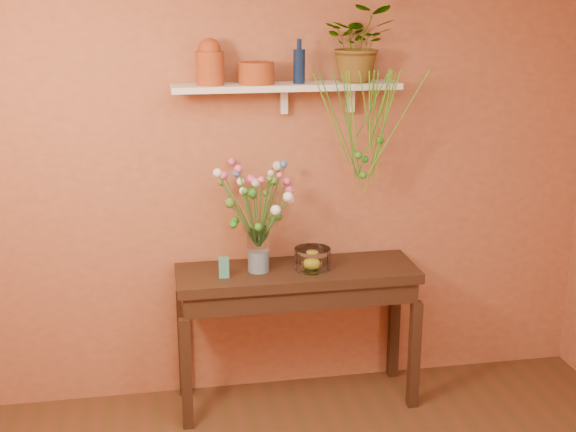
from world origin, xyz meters
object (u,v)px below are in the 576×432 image
object	(u,v)px
bouquet	(258,194)
glass_bowl	(312,260)
terracotta_jug	(210,63)
glass_vase	(258,253)
sideboard	(297,288)
spider_plant	(359,43)
blue_bottle	(299,65)

from	to	relation	value
bouquet	glass_bowl	distance (m)	0.51
terracotta_jug	glass_vase	distance (m)	1.12
bouquet	sideboard	bearing A→B (deg)	-0.95
sideboard	spider_plant	distance (m)	1.47
terracotta_jug	spider_plant	world-z (taller)	spider_plant
spider_plant	sideboard	bearing A→B (deg)	-160.44
spider_plant	glass_vase	size ratio (longest dim) A/B	1.63
spider_plant	bouquet	bearing A→B (deg)	-167.79
blue_bottle	bouquet	world-z (taller)	blue_bottle
terracotta_jug	spider_plant	size ratio (longest dim) A/B	0.59
spider_plant	bouquet	size ratio (longest dim) A/B	0.82
blue_bottle	terracotta_jug	bearing A→B (deg)	178.87
blue_bottle	spider_plant	distance (m)	0.38
blue_bottle	glass_bowl	xyz separation A→B (m)	(0.06, -0.12, -1.12)
blue_bottle	glass_vase	distance (m)	1.10
terracotta_jug	glass_vase	world-z (taller)	terracotta_jug
sideboard	glass_vase	bearing A→B (deg)	179.21
blue_bottle	glass_bowl	world-z (taller)	blue_bottle
bouquet	glass_bowl	xyz separation A→B (m)	(0.31, -0.03, -0.41)
spider_plant	terracotta_jug	bearing A→B (deg)	-177.93
spider_plant	glass_vase	bearing A→B (deg)	-167.79
sideboard	bouquet	bearing A→B (deg)	179.05
sideboard	glass_bowl	xyz separation A→B (m)	(0.09, -0.02, 0.18)
terracotta_jug	glass_bowl	distance (m)	1.27
sideboard	glass_bowl	size ratio (longest dim) A/B	6.66
sideboard	glass_vase	size ratio (longest dim) A/B	5.38
sideboard	terracotta_jug	bearing A→B (deg)	167.53
glass_vase	bouquet	bearing A→B (deg)	13.39
glass_vase	glass_bowl	bearing A→B (deg)	-4.78
bouquet	spider_plant	bearing A→B (deg)	12.21
terracotta_jug	spider_plant	xyz separation A→B (m)	(0.85, 0.03, 0.09)
bouquet	terracotta_jug	bearing A→B (deg)	157.68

